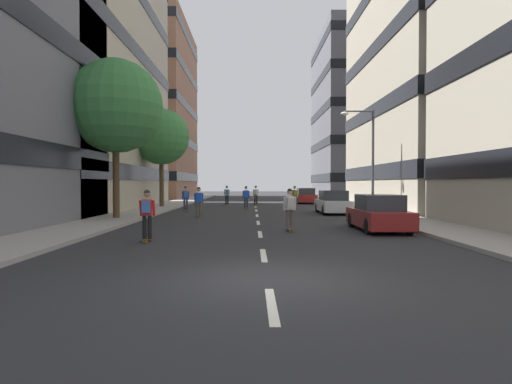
{
  "coord_description": "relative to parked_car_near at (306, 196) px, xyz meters",
  "views": [
    {
      "loc": [
        -0.32,
        -9.16,
        1.99
      ],
      "look_at": [
        0.0,
        24.7,
        1.32
      ],
      "focal_mm": 30.94,
      "sensor_mm": 36.0,
      "label": 1
    }
  ],
  "objects": [
    {
      "name": "streetlamp_right",
      "position": [
        1.98,
        -15.71,
        3.44
      ],
      "size": [
        2.13,
        0.3,
        6.5
      ],
      "color": "#3F3F44",
      "rests_on": "sidewalk_right"
    },
    {
      "name": "building_left_far",
      "position": [
        -21.18,
        17.39,
        11.24
      ],
      "size": [
        14.36,
        19.75,
        23.69
      ],
      "color": "#9E6B51",
      "rests_on": "ground_plane"
    },
    {
      "name": "parked_car_far",
      "position": [
        0.0,
        -14.7,
        0.0
      ],
      "size": [
        1.82,
        4.4,
        1.52
      ],
      "color": "silver",
      "rests_on": "ground_plane"
    },
    {
      "name": "building_right_far",
      "position": [
        11.18,
        17.39,
        10.65
      ],
      "size": [
        14.36,
        17.2,
        22.53
      ],
      "color": "slate",
      "rests_on": "ground_plane"
    },
    {
      "name": "ground_plane",
      "position": [
        -5.0,
        -9.6,
        -0.7
      ],
      "size": [
        148.65,
        148.65,
        0.0
      ],
      "primitive_type": "plane",
      "color": "#28282B"
    },
    {
      "name": "skater_0",
      "position": [
        -10.06,
        -11.98,
        0.32
      ],
      "size": [
        0.57,
        0.92,
        1.78
      ],
      "color": "brown",
      "rests_on": "ground_plane"
    },
    {
      "name": "building_right_mid",
      "position": [
        11.18,
        -9.22,
        11.2
      ],
      "size": [
        14.36,
        19.14,
        23.61
      ],
      "color": "#B2A893",
      "rests_on": "ground_plane"
    },
    {
      "name": "skater_5",
      "position": [
        -5.77,
        -9.49,
        0.29
      ],
      "size": [
        0.55,
        0.92,
        1.78
      ],
      "color": "brown",
      "rests_on": "ground_plane"
    },
    {
      "name": "street_tree_near",
      "position": [
        -12.63,
        -7.82,
        5.04
      ],
      "size": [
        4.52,
        4.52,
        7.88
      ],
      "color": "#4C3823",
      "rests_on": "sidewalk_left"
    },
    {
      "name": "building_left_mid",
      "position": [
        -21.18,
        -9.22,
        10.98
      ],
      "size": [
        14.36,
        23.66,
        23.18
      ],
      "color": "#B2A893",
      "rests_on": "ground_plane"
    },
    {
      "name": "skater_3",
      "position": [
        -8.41,
        -17.94,
        0.29
      ],
      "size": [
        0.53,
        0.9,
        1.78
      ],
      "color": "brown",
      "rests_on": "ground_plane"
    },
    {
      "name": "skater_7",
      "position": [
        -8.9,
        -28.52,
        0.32
      ],
      "size": [
        0.54,
        0.91,
        1.78
      ],
      "color": "brown",
      "rests_on": "ground_plane"
    },
    {
      "name": "skater_4",
      "position": [
        -1.79,
        -7.35,
        0.32
      ],
      "size": [
        0.55,
        0.92,
        1.78
      ],
      "color": "brown",
      "rests_on": "ground_plane"
    },
    {
      "name": "skater_2",
      "position": [
        -7.64,
        -2.66,
        0.32
      ],
      "size": [
        0.56,
        0.92,
        1.78
      ],
      "color": "brown",
      "rests_on": "ground_plane"
    },
    {
      "name": "parked_car_near",
      "position": [
        0.0,
        0.0,
        0.0
      ],
      "size": [
        1.82,
        4.4,
        1.52
      ],
      "color": "maroon",
      "rests_on": "ground_plane"
    },
    {
      "name": "lane_markings",
      "position": [
        -5.0,
        -8.88,
        -0.7
      ],
      "size": [
        0.16,
        57.2,
        0.01
      ],
      "color": "silver",
      "rests_on": "ground_plane"
    },
    {
      "name": "skater_6",
      "position": [
        -4.96,
        -3.32,
        0.32
      ],
      "size": [
        0.56,
        0.92,
        1.78
      ],
      "color": "brown",
      "rests_on": "ground_plane"
    },
    {
      "name": "sidewalk_left",
      "position": [
        -12.63,
        -6.5,
        -0.63
      ],
      "size": [
        2.86,
        68.13,
        0.14
      ],
      "primitive_type": "cube",
      "color": "#9E9991",
      "rests_on": "ground_plane"
    },
    {
      "name": "parked_car_mid",
      "position": [
        0.0,
        -25.11,
        0.0
      ],
      "size": [
        1.82,
        4.4,
        1.52
      ],
      "color": "maroon",
      "rests_on": "ground_plane"
    },
    {
      "name": "skater_1",
      "position": [
        -3.74,
        -25.3,
        0.32
      ],
      "size": [
        0.55,
        0.91,
        1.78
      ],
      "color": "brown",
      "rests_on": "ground_plane"
    },
    {
      "name": "sidewalk_right",
      "position": [
        2.63,
        -6.5,
        -0.63
      ],
      "size": [
        2.86,
        68.13,
        0.14
      ],
      "primitive_type": "cube",
      "color": "#9E9991",
      "rests_on": "ground_plane"
    },
    {
      "name": "street_tree_mid",
      "position": [
        -12.63,
        -19.75,
        5.42
      ],
      "size": [
        5.03,
        5.03,
        8.51
      ],
      "color": "#4C3823",
      "rests_on": "sidewalk_left"
    }
  ]
}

